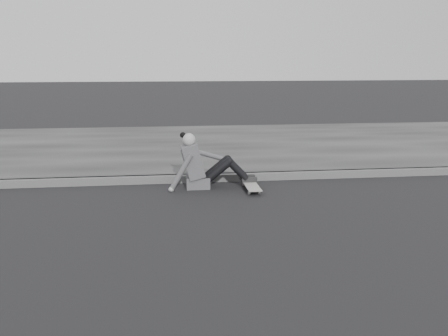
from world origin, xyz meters
name	(u,v)px	position (x,y,z in m)	size (l,w,h in m)	color
curb	(366,173)	(0.00, 2.58, 0.06)	(24.00, 0.16, 0.12)	#4D4D4D
sidewalk	(313,144)	(0.00, 5.60, 0.06)	(24.00, 6.00, 0.12)	#313131
skateboard	(251,185)	(-2.11, 1.95, 0.07)	(0.20, 0.78, 0.09)	gray
seated_woman	(202,165)	(-2.85, 2.20, 0.36)	(1.38, 0.46, 0.88)	#48484A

